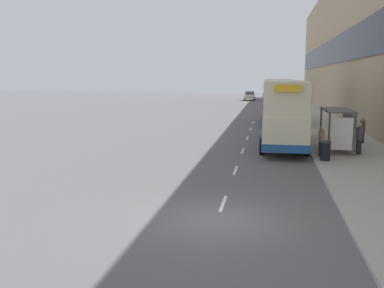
{
  "coord_description": "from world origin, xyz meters",
  "views": [
    {
      "loc": [
        1.55,
        -13.13,
        4.56
      ],
      "look_at": [
        -3.79,
        16.39,
        -0.18
      ],
      "focal_mm": 40.0,
      "sensor_mm": 36.0,
      "label": 1
    }
  ],
  "objects_px": {
    "bus_shelter": "(341,122)",
    "car_0": "(275,97)",
    "pedestrian_at_shelter": "(359,138)",
    "litter_bin": "(325,151)",
    "pedestrian_2": "(322,141)",
    "car_1": "(250,96)",
    "double_decker_bus_near": "(283,111)",
    "pedestrian_1": "(362,130)",
    "double_decker_bus_ahead": "(278,100)"
  },
  "relations": [
    {
      "from": "bus_shelter",
      "to": "car_1",
      "type": "bearing_deg",
      "value": 97.96
    },
    {
      "from": "double_decker_bus_ahead",
      "to": "pedestrian_1",
      "type": "distance_m",
      "value": 13.98
    },
    {
      "from": "double_decker_bus_ahead",
      "to": "litter_bin",
      "type": "relative_size",
      "value": 9.98
    },
    {
      "from": "car_1",
      "to": "litter_bin",
      "type": "bearing_deg",
      "value": 96.4
    },
    {
      "from": "double_decker_bus_ahead",
      "to": "pedestrian_1",
      "type": "height_order",
      "value": "double_decker_bus_ahead"
    },
    {
      "from": "bus_shelter",
      "to": "double_decker_bus_ahead",
      "type": "bearing_deg",
      "value": 101.83
    },
    {
      "from": "double_decker_bus_near",
      "to": "double_decker_bus_ahead",
      "type": "xyz_separation_m",
      "value": [
        -0.13,
        14.01,
        -0.0
      ]
    },
    {
      "from": "double_decker_bus_ahead",
      "to": "car_0",
      "type": "height_order",
      "value": "double_decker_bus_ahead"
    },
    {
      "from": "pedestrian_at_shelter",
      "to": "double_decker_bus_ahead",
      "type": "bearing_deg",
      "value": 104.05
    },
    {
      "from": "car_0",
      "to": "pedestrian_2",
      "type": "distance_m",
      "value": 56.35
    },
    {
      "from": "double_decker_bus_near",
      "to": "double_decker_bus_ahead",
      "type": "height_order",
      "value": "same"
    },
    {
      "from": "bus_shelter",
      "to": "double_decker_bus_near",
      "type": "distance_m",
      "value": 4.07
    },
    {
      "from": "car_1",
      "to": "pedestrian_at_shelter",
      "type": "relative_size",
      "value": 2.13
    },
    {
      "from": "bus_shelter",
      "to": "car_1",
      "type": "relative_size",
      "value": 1.1
    },
    {
      "from": "bus_shelter",
      "to": "pedestrian_2",
      "type": "height_order",
      "value": "bus_shelter"
    },
    {
      "from": "double_decker_bus_near",
      "to": "car_0",
      "type": "bearing_deg",
      "value": 89.98
    },
    {
      "from": "double_decker_bus_ahead",
      "to": "car_1",
      "type": "distance_m",
      "value": 41.02
    },
    {
      "from": "double_decker_bus_near",
      "to": "litter_bin",
      "type": "xyz_separation_m",
      "value": [
        2.08,
        -5.54,
        -1.62
      ]
    },
    {
      "from": "bus_shelter",
      "to": "pedestrian_at_shelter",
      "type": "height_order",
      "value": "bus_shelter"
    },
    {
      "from": "car_1",
      "to": "pedestrian_2",
      "type": "height_order",
      "value": "pedestrian_2"
    },
    {
      "from": "double_decker_bus_near",
      "to": "pedestrian_at_shelter",
      "type": "xyz_separation_m",
      "value": [
        4.2,
        -3.29,
        -1.23
      ]
    },
    {
      "from": "pedestrian_2",
      "to": "car_1",
      "type": "bearing_deg",
      "value": 96.47
    },
    {
      "from": "car_0",
      "to": "pedestrian_1",
      "type": "height_order",
      "value": "pedestrian_1"
    },
    {
      "from": "bus_shelter",
      "to": "pedestrian_at_shelter",
      "type": "relative_size",
      "value": 2.33
    },
    {
      "from": "pedestrian_at_shelter",
      "to": "litter_bin",
      "type": "xyz_separation_m",
      "value": [
        -2.13,
        -2.25,
        -0.39
      ]
    },
    {
      "from": "car_0",
      "to": "pedestrian_2",
      "type": "bearing_deg",
      "value": -87.98
    },
    {
      "from": "double_decker_bus_near",
      "to": "bus_shelter",
      "type": "bearing_deg",
      "value": -35.38
    },
    {
      "from": "litter_bin",
      "to": "pedestrian_2",
      "type": "bearing_deg",
      "value": 93.21
    },
    {
      "from": "double_decker_bus_near",
      "to": "litter_bin",
      "type": "height_order",
      "value": "double_decker_bus_near"
    },
    {
      "from": "double_decker_bus_near",
      "to": "pedestrian_1",
      "type": "relative_size",
      "value": 6.64
    },
    {
      "from": "pedestrian_at_shelter",
      "to": "pedestrian_1",
      "type": "height_order",
      "value": "pedestrian_at_shelter"
    },
    {
      "from": "pedestrian_2",
      "to": "bus_shelter",
      "type": "bearing_deg",
      "value": 56.71
    },
    {
      "from": "pedestrian_1",
      "to": "litter_bin",
      "type": "relative_size",
      "value": 1.65
    },
    {
      "from": "car_0",
      "to": "pedestrian_at_shelter",
      "type": "height_order",
      "value": "pedestrian_at_shelter"
    },
    {
      "from": "bus_shelter",
      "to": "car_0",
      "type": "distance_m",
      "value": 54.45
    },
    {
      "from": "pedestrian_2",
      "to": "car_0",
      "type": "bearing_deg",
      "value": 92.02
    },
    {
      "from": "pedestrian_1",
      "to": "pedestrian_2",
      "type": "distance_m",
      "value": 6.37
    },
    {
      "from": "double_decker_bus_ahead",
      "to": "car_0",
      "type": "relative_size",
      "value": 2.74
    },
    {
      "from": "double_decker_bus_near",
      "to": "pedestrian_at_shelter",
      "type": "relative_size",
      "value": 6.39
    },
    {
      "from": "bus_shelter",
      "to": "double_decker_bus_ahead",
      "type": "xyz_separation_m",
      "value": [
        -3.43,
        16.35,
        0.41
      ]
    },
    {
      "from": "car_0",
      "to": "double_decker_bus_ahead",
      "type": "bearing_deg",
      "value": -90.22
    },
    {
      "from": "double_decker_bus_near",
      "to": "car_0",
      "type": "xyz_separation_m",
      "value": [
        0.02,
        52.0,
        -1.39
      ]
    },
    {
      "from": "double_decker_bus_ahead",
      "to": "pedestrian_2",
      "type": "relative_size",
      "value": 6.14
    },
    {
      "from": "double_decker_bus_near",
      "to": "pedestrian_2",
      "type": "xyz_separation_m",
      "value": [
        2.01,
        -4.31,
        -1.27
      ]
    },
    {
      "from": "car_0",
      "to": "litter_bin",
      "type": "relative_size",
      "value": 3.64
    },
    {
      "from": "bus_shelter",
      "to": "double_decker_bus_ahead",
      "type": "distance_m",
      "value": 16.71
    },
    {
      "from": "double_decker_bus_ahead",
      "to": "car_1",
      "type": "height_order",
      "value": "double_decker_bus_ahead"
    },
    {
      "from": "car_1",
      "to": "litter_bin",
      "type": "distance_m",
      "value": 60.67
    },
    {
      "from": "pedestrian_at_shelter",
      "to": "litter_bin",
      "type": "bearing_deg",
      "value": -133.37
    },
    {
      "from": "car_1",
      "to": "pedestrian_at_shelter",
      "type": "bearing_deg",
      "value": 98.71
    }
  ]
}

